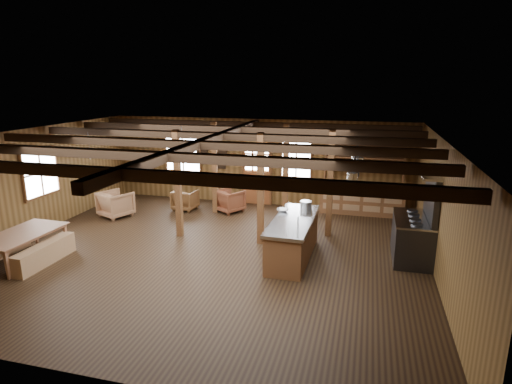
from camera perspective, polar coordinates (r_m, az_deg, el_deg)
room at (r=9.84m, az=-6.47°, el=-0.70°), size 10.04×9.04×2.84m
ceiling_joists at (r=9.75m, az=-6.31°, el=6.84°), size 9.80×8.82×0.18m
timber_posts at (r=11.60m, az=-0.38°, el=1.76°), size 3.95×2.35×2.80m
back_door at (r=14.08m, az=0.11°, el=1.90°), size 1.02×0.08×2.15m
window_back_left at (r=14.81m, az=-9.70°, el=5.16°), size 1.32×0.06×1.32m
window_back_right at (r=13.68m, az=5.41°, el=4.53°), size 1.02×0.06×1.32m
window_left at (r=12.81m, az=-26.83°, el=2.31°), size 0.14×1.24×1.32m
notice_boards at (r=14.39m, az=-5.69°, el=5.18°), size 1.08×0.03×0.90m
back_counter at (r=13.47m, az=13.96°, el=-0.36°), size 2.55×0.60×2.45m
pendant_lamps at (r=11.51m, az=-15.33°, el=5.45°), size 1.86×2.36×0.66m
pot_rack at (r=9.34m, az=13.23°, el=3.93°), size 0.37×3.00×0.39m
kitchen_island at (r=9.92m, az=4.94°, el=-6.14°), size 0.93×2.52×1.20m
step_stool at (r=11.41m, az=3.42°, el=-4.85°), size 0.49×0.42×0.37m
commercial_range at (r=10.41m, az=20.47°, el=-4.96°), size 0.86×1.68×2.07m
dining_table at (r=11.07m, az=-28.51°, el=-6.49°), size 1.13×1.94×0.67m
bench_aisle at (r=10.76m, az=-26.35°, el=-7.40°), size 0.32×1.68×0.46m
armchair_a at (r=13.73m, az=-9.43°, el=-1.04°), size 0.74×0.76×0.64m
armchair_b at (r=13.38m, az=-3.55°, el=-1.15°), size 1.04×1.05×0.70m
armchair_c at (r=13.53m, az=-18.19°, el=-1.53°), size 1.11×1.12×0.78m
counter_pot at (r=10.61m, az=6.69°, el=-1.67°), size 0.29×0.29×0.17m
bowl at (r=10.28m, az=3.57°, el=-2.44°), size 0.30×0.30×0.07m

